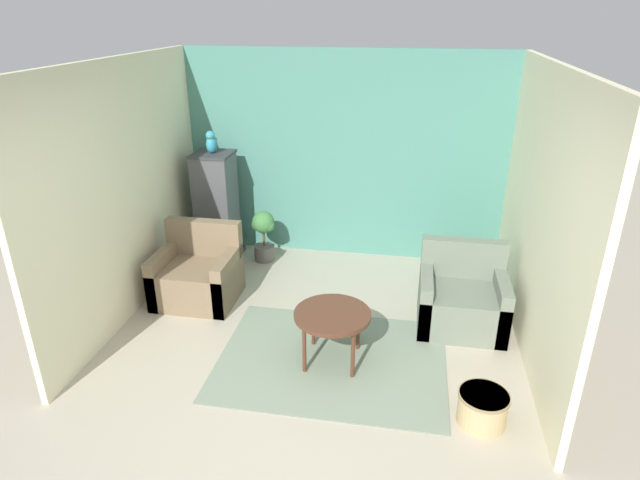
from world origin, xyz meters
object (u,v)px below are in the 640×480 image
at_px(birdcage, 217,207).
at_px(parrot, 212,143).
at_px(armchair_left, 198,276).
at_px(coffee_table, 332,317).
at_px(potted_plant, 264,232).
at_px(armchair_right, 462,300).
at_px(wicker_basket, 483,407).

relative_size(birdcage, parrot, 4.99).
bearing_deg(parrot, armchair_left, -82.39).
distance_m(coffee_table, potted_plant, 2.29).
bearing_deg(birdcage, potted_plant, 0.53).
height_order(parrot, potted_plant, parrot).
bearing_deg(birdcage, armchair_right, -20.86).
bearing_deg(armchair_left, potted_plant, 67.59).
relative_size(armchair_left, armchair_right, 1.00).
relative_size(armchair_right, parrot, 3.08).
relative_size(coffee_table, armchair_left, 0.81).
xyz_separation_m(armchair_right, birdcage, (-2.95, 1.12, 0.40)).
height_order(potted_plant, wicker_basket, potted_plant).
xyz_separation_m(coffee_table, wicker_basket, (1.26, -0.58, -0.31)).
bearing_deg(wicker_basket, armchair_left, 153.16).
xyz_separation_m(birdcage, potted_plant, (0.59, 0.01, -0.30)).
height_order(coffee_table, parrot, parrot).
height_order(armchair_right, potted_plant, armchair_right).
height_order(coffee_table, armchair_right, armchair_right).
bearing_deg(potted_plant, coffee_table, -59.00).
bearing_deg(wicker_basket, parrot, 140.04).
bearing_deg(birdcage, coffee_table, -47.87).
height_order(armchair_right, parrot, parrot).
bearing_deg(coffee_table, wicker_basket, -24.79).
relative_size(coffee_table, wicker_basket, 1.75).
distance_m(armchair_right, wicker_basket, 1.42).
bearing_deg(potted_plant, birdcage, -179.47).
bearing_deg(coffee_table, armchair_right, 35.01).
distance_m(coffee_table, parrot, 2.83).
bearing_deg(birdcage, parrot, 90.00).
relative_size(birdcage, potted_plant, 2.09).
xyz_separation_m(coffee_table, potted_plant, (-1.18, 1.96, -0.08)).
bearing_deg(armchair_left, armchair_right, -0.98).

